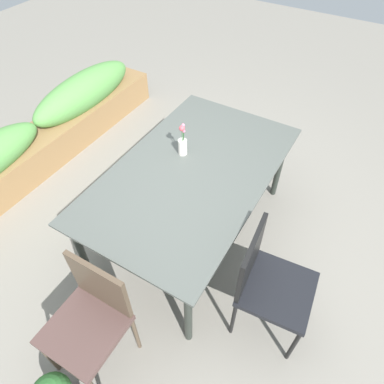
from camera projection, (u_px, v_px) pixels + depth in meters
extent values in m
plane|color=gray|center=(181.00, 231.00, 3.13)|extent=(12.00, 12.00, 0.00)
cube|color=#4C514C|center=(192.00, 172.00, 2.58)|extent=(1.83, 1.10, 0.02)
cube|color=#232823|center=(192.00, 174.00, 2.60)|extent=(1.79, 1.08, 0.02)
cylinder|color=#232823|center=(188.00, 315.00, 2.21)|extent=(0.05, 0.05, 0.74)
cylinder|color=#232823|center=(280.00, 166.00, 3.18)|extent=(0.05, 0.05, 0.74)
cylinder|color=#232823|center=(82.00, 253.00, 2.53)|extent=(0.05, 0.05, 0.74)
cylinder|color=#232823|center=(194.00, 135.00, 3.50)|extent=(0.05, 0.05, 0.74)
cube|color=#4F3834|center=(84.00, 330.00, 2.03)|extent=(0.44, 0.44, 0.04)
cube|color=#4C3D2D|center=(100.00, 286.00, 2.00)|extent=(0.03, 0.41, 0.41)
cylinder|color=#4C3D2D|center=(48.00, 356.00, 2.17)|extent=(0.03, 0.03, 0.47)
cylinder|color=#4C3D2D|center=(136.00, 333.00, 2.26)|extent=(0.03, 0.03, 0.47)
cylinder|color=#4C3D2D|center=(90.00, 305.00, 2.40)|extent=(0.03, 0.03, 0.47)
cube|color=black|center=(277.00, 289.00, 2.24)|extent=(0.50, 0.50, 0.04)
cube|color=black|center=(251.00, 259.00, 2.14)|extent=(0.43, 0.07, 0.43)
cylinder|color=black|center=(307.00, 292.00, 2.48)|extent=(0.03, 0.03, 0.45)
cylinder|color=black|center=(293.00, 346.00, 2.22)|extent=(0.03, 0.03, 0.45)
cylinder|color=black|center=(253.00, 270.00, 2.60)|extent=(0.03, 0.03, 0.45)
cylinder|color=black|center=(233.00, 319.00, 2.34)|extent=(0.03, 0.03, 0.45)
cylinder|color=silver|center=(183.00, 147.00, 2.66)|extent=(0.07, 0.07, 0.13)
cylinder|color=#2D662D|center=(183.00, 135.00, 2.59)|extent=(0.01, 0.01, 0.17)
sphere|color=pink|center=(183.00, 125.00, 2.53)|extent=(0.03, 0.03, 0.03)
cylinder|color=#2D662D|center=(182.00, 137.00, 2.58)|extent=(0.01, 0.01, 0.16)
sphere|color=#DB4C56|center=(182.00, 128.00, 2.52)|extent=(0.04, 0.04, 0.04)
cylinder|color=#2D662D|center=(184.00, 138.00, 2.60)|extent=(0.01, 0.01, 0.13)
sphere|color=pink|center=(184.00, 131.00, 2.55)|extent=(0.03, 0.03, 0.03)
cube|color=olive|center=(44.00, 147.00, 3.68)|extent=(3.21, 0.46, 0.35)
ellipsoid|color=#569347|center=(84.00, 91.00, 3.89)|extent=(1.44, 0.41, 0.40)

